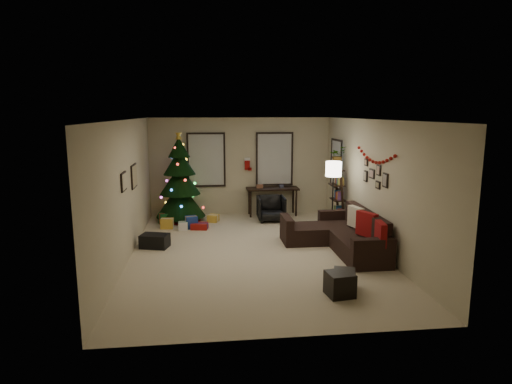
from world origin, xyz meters
TOP-DOWN VIEW (x-y plane):
  - floor at (0.00, 0.00)m, footprint 7.00×7.00m
  - ceiling at (0.00, 0.00)m, footprint 7.00×7.00m
  - wall_back at (0.00, 3.50)m, footprint 5.00×0.00m
  - wall_front at (0.00, -3.50)m, footprint 5.00×0.00m
  - wall_left at (-2.50, 0.00)m, footprint 0.00×7.00m
  - wall_right at (2.50, 0.00)m, footprint 0.00×7.00m
  - window_back_left at (-0.95, 3.47)m, footprint 1.05×0.06m
  - window_back_right at (0.95, 3.47)m, footprint 1.05×0.06m
  - window_right_wall at (2.47, 2.55)m, footprint 0.06×0.90m
  - christmas_tree at (-1.65, 2.89)m, footprint 1.30×1.30m
  - presents at (-1.49, 2.21)m, footprint 1.50×1.01m
  - sofa at (1.86, 0.06)m, footprint 1.74×2.54m
  - pillow_red_a at (2.21, -1.14)m, footprint 0.17×0.45m
  - pillow_red_b at (2.21, -0.44)m, footprint 0.32×0.50m
  - pillow_cream at (2.21, 0.22)m, footprint 0.24×0.46m
  - ottoman_near at (1.09, -2.31)m, footprint 0.45×0.45m
  - ottoman_far at (1.25, -2.06)m, footprint 0.43×0.43m
  - desk at (0.86, 3.22)m, footprint 1.44×0.51m
  - desk_chair at (0.73, 2.57)m, footprint 0.66×0.62m
  - bookshelf at (2.30, 1.76)m, footprint 0.30×0.50m
  - potted_plant at (2.30, 1.95)m, footprint 0.68×0.65m
  - floor_lamp at (1.95, 1.08)m, footprint 0.37×0.37m
  - art_map at (-2.48, 0.79)m, footprint 0.04×0.60m
  - art_abstract at (-2.48, -0.39)m, footprint 0.04×0.45m
  - gallery at (2.48, -0.07)m, footprint 0.03×1.25m
  - garland at (2.45, -0.09)m, footprint 0.08×1.90m
  - stocking_left at (-0.14, 3.57)m, footprint 0.20×0.05m
  - stocking_right at (0.19, 3.42)m, footprint 0.20×0.05m
  - storage_bin at (-2.08, 0.56)m, footprint 0.65×0.52m

SIDE VIEW (x-z plane):
  - floor at x=0.00m, z-range 0.00..0.00m
  - presents at x=-1.49m, z-range -0.03..0.27m
  - storage_bin at x=-2.08m, z-range 0.00..0.29m
  - ottoman_far at x=1.25m, z-range 0.00..0.33m
  - ottoman_near at x=1.09m, z-range 0.00..0.38m
  - sofa at x=1.86m, z-range -0.15..0.69m
  - desk_chair at x=0.73m, z-range 0.00..0.67m
  - pillow_cream at x=2.21m, z-range 0.41..0.85m
  - pillow_red_a at x=2.21m, z-range 0.42..0.86m
  - pillow_red_b at x=2.21m, z-range 0.40..0.88m
  - desk at x=0.86m, z-range 0.30..1.07m
  - bookshelf at x=2.30m, z-range -0.03..1.66m
  - christmas_tree at x=-1.65m, z-range -0.21..2.20m
  - wall_left at x=-2.50m, z-range -2.15..4.85m
  - wall_right at x=2.50m, z-range -2.15..4.85m
  - wall_back at x=0.00m, z-range -1.15..3.85m
  - wall_front at x=0.00m, z-range -1.15..3.85m
  - stocking_right at x=0.19m, z-range 1.25..1.61m
  - floor_lamp at x=1.95m, z-range 0.58..2.32m
  - window_right_wall at x=2.47m, z-range 0.85..2.15m
  - art_map at x=-2.48m, z-range 1.26..1.76m
  - stocking_left at x=-0.14m, z-range 1.37..1.73m
  - window_back_left at x=-0.95m, z-range 0.80..2.30m
  - window_back_right at x=0.95m, z-range 0.80..2.30m
  - gallery at x=2.48m, z-range 1.30..1.84m
  - art_abstract at x=-2.48m, z-range 1.41..1.76m
  - potted_plant at x=2.30m, z-range 1.56..2.15m
  - garland at x=2.45m, z-range 1.81..2.11m
  - ceiling at x=0.00m, z-range 2.70..2.70m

